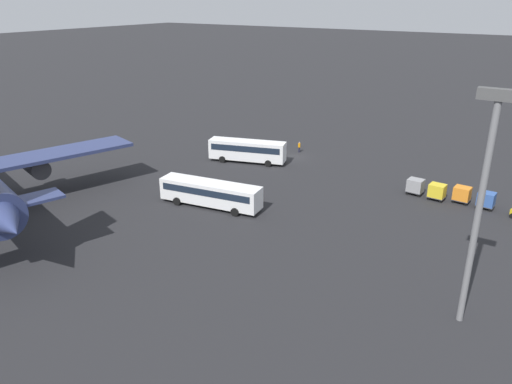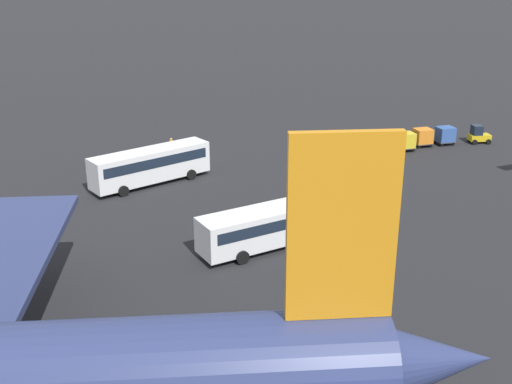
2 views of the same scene
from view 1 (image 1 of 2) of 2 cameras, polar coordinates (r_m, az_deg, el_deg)
ground_plane at (r=79.90m, az=4.36°, el=3.99°), size 600.00×600.00×0.00m
shuttle_bus_near at (r=76.76m, az=-1.00°, el=4.88°), size 12.01×5.90×3.37m
shuttle_bus_far at (r=60.62m, az=-5.23°, el=-0.01°), size 13.07×4.63×3.09m
worker_person at (r=82.32m, az=4.96°, el=5.14°), size 0.38×0.38×1.74m
cargo_cart_blue at (r=66.11m, az=24.81°, el=-0.76°), size 2.10×1.81×2.06m
cargo_cart_orange at (r=66.73m, az=22.48°, el=-0.19°), size 2.10×1.81×2.06m
cargo_cart_yellow at (r=66.54m, az=19.99°, el=0.11°), size 2.10×1.81×2.06m
cargo_cart_grey at (r=67.49m, az=17.75°, el=0.69°), size 2.10×1.81×2.06m
light_pole at (r=39.17m, az=24.48°, el=0.31°), size 2.80×0.70×18.32m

